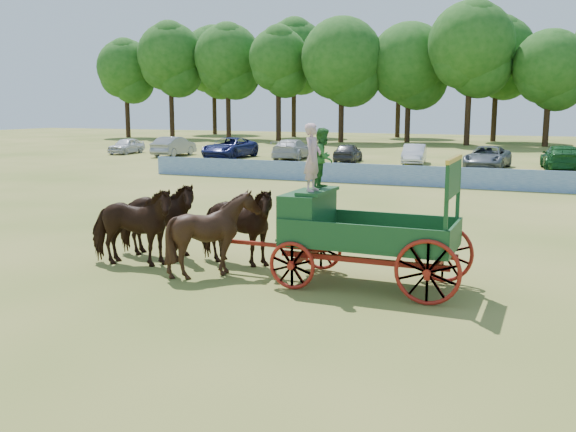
{
  "coord_description": "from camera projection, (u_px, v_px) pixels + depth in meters",
  "views": [
    {
      "loc": [
        8.26,
        -14.61,
        4.06
      ],
      "look_at": [
        2.03,
        0.16,
        1.3
      ],
      "focal_mm": 40.0,
      "sensor_mm": 36.0,
      "label": 1
    }
  ],
  "objects": [
    {
      "name": "parked_cars",
      "position": [
        347.0,
        152.0,
        46.65
      ],
      "size": [
        40.85,
        7.33,
        1.6
      ],
      "color": "silver",
      "rests_on": "ground"
    },
    {
      "name": "treeline",
      "position": [
        444.0,
        54.0,
        71.16
      ],
      "size": [
        87.24,
        23.47,
        15.35
      ],
      "color": "#382314",
      "rests_on": "ground"
    },
    {
      "name": "horse_lead_left",
      "position": [
        131.0,
        226.0,
        16.31
      ],
      "size": [
        2.61,
        1.56,
        2.06
      ],
      "primitive_type": "imported",
      "rotation": [
        0.0,
        0.0,
        1.76
      ],
      "color": "black",
      "rests_on": "ground"
    },
    {
      "name": "horse_wheel_left",
      "position": [
        214.0,
        234.0,
        15.39
      ],
      "size": [
        2.0,
        1.81,
        2.06
      ],
      "primitive_type": "imported",
      "rotation": [
        0.0,
        0.0,
        1.65
      ],
      "color": "black",
      "rests_on": "ground"
    },
    {
      "name": "sponsor_banner",
      "position": [
        366.0,
        174.0,
        33.75
      ],
      "size": [
        26.0,
        0.08,
        1.05
      ],
      "primitive_type": "cube",
      "color": "#1C519C",
      "rests_on": "ground"
    },
    {
      "name": "horse_lead_right",
      "position": [
        156.0,
        219.0,
        17.31
      ],
      "size": [
        2.59,
        1.5,
        2.06
      ],
      "primitive_type": "imported",
      "rotation": [
        0.0,
        0.0,
        1.74
      ],
      "color": "black",
      "rests_on": "ground"
    },
    {
      "name": "horse_wheel_right",
      "position": [
        235.0,
        226.0,
        16.39
      ],
      "size": [
        2.51,
        1.28,
        2.06
      ],
      "primitive_type": "imported",
      "rotation": [
        0.0,
        0.0,
        1.5
      ],
      "color": "black",
      "rests_on": "ground"
    },
    {
      "name": "farm_dray",
      "position": [
        340.0,
        216.0,
        14.67
      ],
      "size": [
        5.99,
        2.0,
        3.68
      ],
      "color": "#A52910",
      "rests_on": "ground"
    },
    {
      "name": "ground",
      "position": [
        216.0,
        260.0,
        17.11
      ],
      "size": [
        160.0,
        160.0,
        0.0
      ],
      "primitive_type": "plane",
      "color": "#A6934B",
      "rests_on": "ground"
    }
  ]
}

